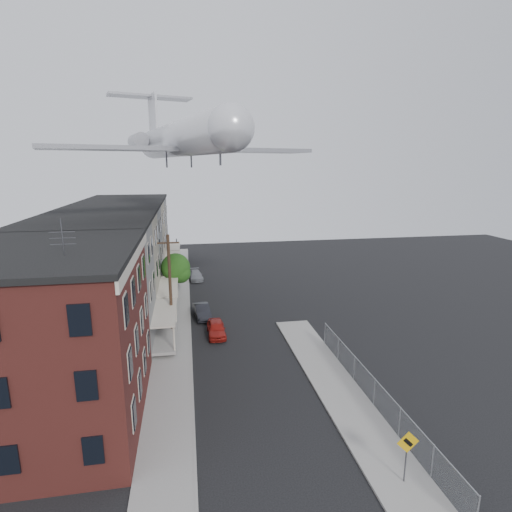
{
  "coord_description": "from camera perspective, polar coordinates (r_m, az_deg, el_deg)",
  "views": [
    {
      "loc": [
        -4.0,
        -15.5,
        14.62
      ],
      "look_at": [
        0.16,
        8.29,
        9.12
      ],
      "focal_mm": 28.0,
      "sensor_mm": 36.0,
      "label": 1
    }
  ],
  "objects": [
    {
      "name": "warning_sign",
      "position": [
        21.54,
        20.78,
        -24.37
      ],
      "size": [
        1.1,
        0.11,
        2.8
      ],
      "color": "#515156",
      "rests_on": "ground"
    },
    {
      "name": "car_near",
      "position": [
        35.71,
        -5.7,
        -10.28
      ],
      "size": [
        1.56,
        3.82,
        1.3
      ],
      "primitive_type": "imported",
      "rotation": [
        0.0,
        0.0,
        0.01
      ],
      "color": "#A21B14",
      "rests_on": "ground"
    },
    {
      "name": "car_mid",
      "position": [
        39.84,
        -7.7,
        -7.83
      ],
      "size": [
        1.83,
        4.07,
        1.3
      ],
      "primitive_type": "imported",
      "rotation": [
        0.0,
        0.0,
        0.12
      ],
      "color": "black",
      "rests_on": "ground"
    },
    {
      "name": "row_house_b",
      "position": [
        40.92,
        -20.87,
        -1.45
      ],
      "size": [
        11.98,
        7.0,
        10.3
      ],
      "color": "gray",
      "rests_on": "ground"
    },
    {
      "name": "utility_pole",
      "position": [
        34.98,
        -12.17,
        -3.99
      ],
      "size": [
        1.8,
        0.26,
        9.0
      ],
      "color": "black",
      "rests_on": "ground"
    },
    {
      "name": "airplane",
      "position": [
        36.34,
        -10.9,
        16.14
      ],
      "size": [
        22.29,
        25.49,
        7.36
      ],
      "color": "silver",
      "rests_on": "ground"
    },
    {
      "name": "car_far",
      "position": [
        52.82,
        -8.6,
        -2.74
      ],
      "size": [
        1.99,
        4.13,
        1.16
      ],
      "primitive_type": "imported",
      "rotation": [
        0.0,
        0.0,
        0.1
      ],
      "color": "gray",
      "rests_on": "ground"
    },
    {
      "name": "curb_left",
      "position": [
        42.09,
        -9.47,
        -7.58
      ],
      "size": [
        0.15,
        62.0,
        0.14
      ],
      "primitive_type": "cube",
      "color": "gray",
      "rests_on": "ground"
    },
    {
      "name": "row_house_a",
      "position": [
        34.31,
        -22.99,
        -4.28
      ],
      "size": [
        11.98,
        7.0,
        10.3
      ],
      "color": "#61615F",
      "rests_on": "ground"
    },
    {
      "name": "curb_right",
      "position": [
        27.18,
        9.5,
        -19.74
      ],
      "size": [
        0.15,
        26.0,
        0.14
      ],
      "primitive_type": "cube",
      "color": "gray",
      "rests_on": "ground"
    },
    {
      "name": "sidewalk_right",
      "position": [
        27.65,
        12.5,
        -19.29
      ],
      "size": [
        3.0,
        26.0,
        0.12
      ],
      "primitive_type": "cube",
      "color": "gray",
      "rests_on": "ground"
    },
    {
      "name": "sidewalk_left",
      "position": [
        42.12,
        -11.46,
        -7.66
      ],
      "size": [
        3.0,
        62.0,
        0.12
      ],
      "primitive_type": "cube",
      "color": "gray",
      "rests_on": "ground"
    },
    {
      "name": "corner_building",
      "position": [
        25.68,
        -27.73,
        -10.34
      ],
      "size": [
        10.31,
        12.3,
        12.15
      ],
      "color": "#341410",
      "rests_on": "ground"
    },
    {
      "name": "street_tree",
      "position": [
        44.85,
        -11.25,
        -1.85
      ],
      "size": [
        3.22,
        3.2,
        5.2
      ],
      "color": "black",
      "rests_on": "ground"
    },
    {
      "name": "ground",
      "position": [
        21.68,
        3.86,
        -29.62
      ],
      "size": [
        120.0,
        120.0,
        0.0
      ],
      "primitive_type": "plane",
      "color": "black",
      "rests_on": "ground"
    },
    {
      "name": "row_house_d",
      "position": [
        54.43,
        -18.2,
        2.14
      ],
      "size": [
        11.98,
        7.0,
        10.3
      ],
      "color": "gray",
      "rests_on": "ground"
    },
    {
      "name": "row_house_e",
      "position": [
        61.26,
        -17.31,
        3.33
      ],
      "size": [
        11.98,
        7.0,
        10.3
      ],
      "color": "#61615F",
      "rests_on": "ground"
    },
    {
      "name": "row_house_c",
      "position": [
        47.64,
        -19.34,
        0.6
      ],
      "size": [
        11.98,
        7.0,
        10.3
      ],
      "color": "#61615F",
      "rests_on": "ground"
    },
    {
      "name": "chainlink_fence",
      "position": [
        26.96,
        16.55,
        -18.11
      ],
      "size": [
        0.06,
        18.06,
        1.9
      ],
      "color": "gray",
      "rests_on": "ground"
    }
  ]
}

